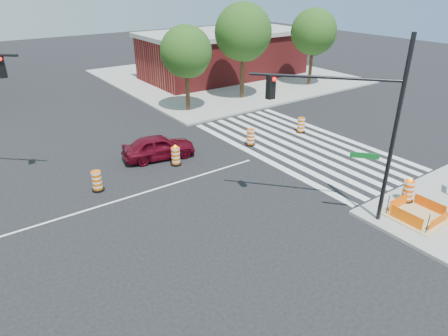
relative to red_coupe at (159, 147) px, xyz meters
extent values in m
plane|color=black|center=(-2.95, -3.25, -0.70)|extent=(120.00, 120.00, 0.00)
cube|color=gray|center=(15.05, 14.75, -0.62)|extent=(22.00, 22.00, 0.15)
cube|color=silver|center=(4.85, -3.25, -0.69)|extent=(0.45, 13.50, 0.01)
cube|color=silver|center=(5.75, -3.25, -0.69)|extent=(0.45, 13.50, 0.01)
cube|color=silver|center=(6.65, -3.25, -0.69)|extent=(0.45, 13.50, 0.01)
cube|color=silver|center=(7.55, -3.25, -0.69)|extent=(0.45, 13.50, 0.01)
cube|color=silver|center=(8.45, -3.25, -0.69)|extent=(0.45, 13.50, 0.01)
cube|color=silver|center=(9.35, -3.25, -0.69)|extent=(0.45, 13.50, 0.01)
cube|color=silver|center=(10.25, -3.25, -0.69)|extent=(0.45, 13.50, 0.01)
cube|color=silver|center=(11.15, -3.25, -0.69)|extent=(0.45, 13.50, 0.01)
cube|color=silver|center=(-2.95, -3.25, -0.69)|extent=(14.00, 0.12, 0.01)
cube|color=tan|center=(6.05, -12.25, -0.52)|extent=(2.20, 2.20, 0.05)
cube|color=#F85E04|center=(6.05, -13.15, -0.27)|extent=(1.44, 0.02, 0.55)
cube|color=#F85E04|center=(6.05, -11.35, -0.27)|extent=(1.44, 0.02, 0.55)
cube|color=#F85E04|center=(5.15, -12.25, -0.27)|extent=(0.02, 1.44, 0.55)
cube|color=#F85E04|center=(6.95, -12.25, -0.27)|extent=(0.02, 1.44, 0.55)
cylinder|color=black|center=(5.15, -13.15, -0.10)|extent=(0.04, 0.04, 0.90)
cylinder|color=black|center=(5.15, -11.35, -0.10)|extent=(0.04, 0.04, 0.90)
cylinder|color=black|center=(6.95, -11.35, -0.10)|extent=(0.04, 0.04, 0.90)
cube|color=maroon|center=(15.05, 14.75, 1.40)|extent=(16.00, 8.00, 4.20)
cube|color=gray|center=(15.05, 14.75, 3.70)|extent=(16.50, 8.50, 0.40)
imported|color=#530714|center=(0.00, 0.00, 0.00)|extent=(4.34, 2.39, 1.40)
cylinder|color=black|center=(4.54, -11.37, 3.25)|extent=(0.17, 0.17, 7.59)
cylinder|color=black|center=(2.64, -9.25, 5.34)|extent=(3.89, 4.31, 0.11)
cube|color=black|center=(1.31, -7.77, 4.86)|extent=(0.30, 0.27, 0.95)
sphere|color=#FF0C0C|center=(1.31, -7.95, 5.19)|extent=(0.17, 0.17, 0.17)
cube|color=#0C591E|center=(3.91, -10.66, 2.30)|extent=(0.79, 0.87, 0.24)
cube|color=black|center=(-6.82, 1.13, 5.14)|extent=(0.32, 0.28, 1.00)
sphere|color=#FF0C0C|center=(-6.82, 0.95, 5.49)|extent=(0.18, 0.18, 0.18)
cylinder|color=black|center=(6.83, -11.22, -0.50)|extent=(0.61, 0.61, 0.10)
cylinder|color=#E25904|center=(6.83, -11.22, 0.01)|extent=(0.49, 0.49, 0.97)
sphere|color=#FF990C|center=(6.83, -11.22, 0.57)|extent=(0.16, 0.16, 0.16)
cylinder|color=#382314|center=(5.89, 6.62, 1.32)|extent=(0.32, 0.32, 4.04)
sphere|color=#1C4714|center=(5.89, 6.62, 3.85)|extent=(3.79, 3.79, 3.79)
sphere|color=#1C4714|center=(6.39, 6.92, 3.22)|extent=(2.78, 2.78, 2.78)
sphere|color=#1C4714|center=(5.49, 6.42, 3.47)|extent=(2.53, 2.53, 2.53)
cylinder|color=#382314|center=(11.44, 7.03, 1.74)|extent=(0.35, 0.35, 4.88)
sphere|color=#1C4714|center=(11.44, 7.03, 4.79)|extent=(4.57, 4.57, 4.57)
sphere|color=#1C4714|center=(11.99, 7.36, 4.02)|extent=(3.35, 3.35, 3.35)
sphere|color=#1C4714|center=(11.01, 6.82, 4.33)|extent=(3.05, 3.05, 3.05)
cylinder|color=#382314|center=(19.49, 6.93, 1.51)|extent=(0.32, 0.32, 4.41)
sphere|color=#1C4714|center=(19.49, 6.93, 4.26)|extent=(4.14, 4.14, 4.14)
sphere|color=#1C4714|center=(19.98, 7.23, 3.57)|extent=(3.03, 3.03, 3.03)
sphere|color=#1C4714|center=(19.09, 6.73, 3.85)|extent=(2.76, 2.76, 2.76)
cylinder|color=black|center=(-4.22, -1.74, -0.65)|extent=(0.60, 0.60, 0.10)
cylinder|color=#E25904|center=(-4.22, -1.74, -0.15)|extent=(0.48, 0.48, 0.95)
cylinder|color=black|center=(0.35, -1.35, -0.65)|extent=(0.60, 0.60, 0.10)
cylinder|color=#E25904|center=(0.35, -1.35, -0.15)|extent=(0.48, 0.48, 0.95)
sphere|color=#FF990C|center=(0.35, -1.35, 0.40)|extent=(0.16, 0.16, 0.16)
cylinder|color=black|center=(5.53, -1.50, -0.65)|extent=(0.60, 0.60, 0.10)
cylinder|color=#E25904|center=(5.53, -1.50, -0.15)|extent=(0.48, 0.48, 0.95)
cylinder|color=black|center=(9.68, -1.70, -0.65)|extent=(0.60, 0.60, 0.10)
cylinder|color=#E25904|center=(9.68, -1.70, -0.15)|extent=(0.48, 0.48, 0.95)
camera|label=1|loc=(-9.13, -19.30, 8.75)|focal=32.00mm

